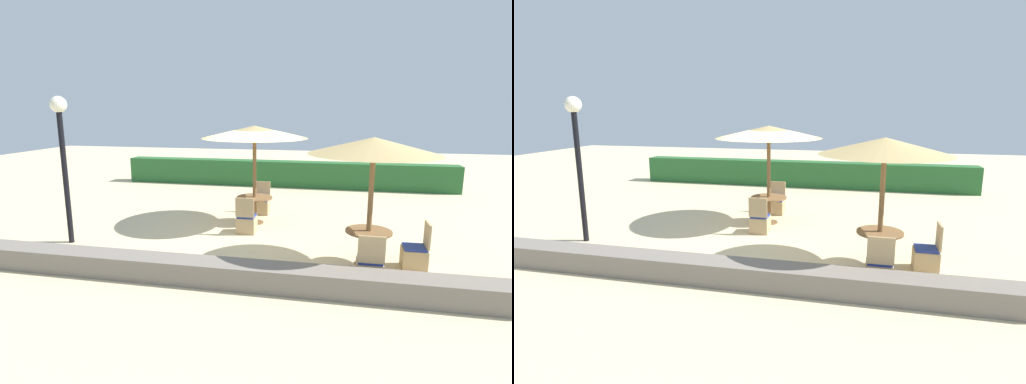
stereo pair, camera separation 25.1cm
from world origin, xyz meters
TOP-DOWN VIEW (x-y plane):
  - ground_plane at (0.00, 0.00)m, footprint 40.00×40.00m
  - hedge_row at (0.00, 6.17)m, footprint 13.00×0.70m
  - stone_border at (0.00, -3.11)m, footprint 10.00×0.56m
  - lamp_post at (-3.92, -1.65)m, footprint 0.36×0.36m
  - parasol_center at (-0.08, 0.79)m, footprint 2.79×2.79m
  - round_table_center at (-0.08, 0.79)m, footprint 0.96×0.96m
  - patio_chair_center_north at (-0.09, 1.79)m, footprint 0.46×0.46m
  - patio_chair_center_south at (-0.09, -0.10)m, footprint 0.46×0.46m
  - parasol_front_right at (2.73, -1.66)m, footprint 2.49×2.49m
  - round_table_front_right at (2.73, -1.66)m, footprint 0.90×0.90m
  - patio_chair_front_right_east at (3.62, -1.65)m, footprint 0.46×0.46m
  - patio_chair_front_right_south at (2.71, -2.53)m, footprint 0.46×0.46m

SIDE VIEW (x-z plane):
  - ground_plane at x=0.00m, z-range 0.00..0.00m
  - stone_border at x=0.00m, z-range 0.00..0.41m
  - patio_chair_center_north at x=-0.09m, z-range -0.20..0.73m
  - patio_chair_center_south at x=-0.09m, z-range -0.20..0.73m
  - patio_chair_front_right_east at x=3.62m, z-range -0.20..0.73m
  - patio_chair_front_right_south at x=2.71m, z-range -0.20..0.73m
  - hedge_row at x=0.00m, z-range 0.00..1.00m
  - round_table_front_right at x=2.73m, z-range 0.17..0.88m
  - round_table_center at x=-0.08m, z-range 0.19..0.91m
  - lamp_post at x=-3.92m, z-range 0.69..4.01m
  - parasol_front_right at x=2.73m, z-range 1.09..3.62m
  - parasol_center at x=-0.08m, z-range 1.14..3.75m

